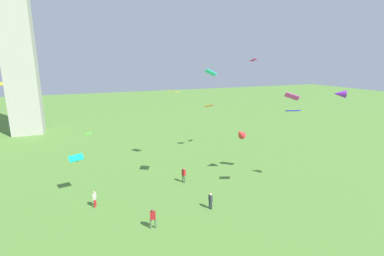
# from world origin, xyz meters

# --- Properties ---
(person_0) EXTENTS (0.25, 0.49, 1.58)m
(person_0) POSITION_xyz_m (2.39, 14.63, 0.89)
(person_0) COLOR #1E2333
(person_0) RESTS_ON ground_plane
(person_1) EXTENTS (0.37, 0.48, 1.60)m
(person_1) POSITION_xyz_m (-7.81, 19.18, 0.91)
(person_1) COLOR red
(person_1) RESTS_ON ground_plane
(person_2) EXTENTS (0.55, 0.38, 1.80)m
(person_2) POSITION_xyz_m (-3.51, 13.52, 1.02)
(person_2) COLOR #51754C
(person_2) RESTS_ON ground_plane
(person_3) EXTENTS (0.37, 0.55, 1.80)m
(person_3) POSITION_xyz_m (2.13, 21.17, 1.02)
(person_3) COLOR #51754C
(person_3) RESTS_ON ground_plane
(kite_flying_0) EXTENTS (1.95, 1.71, 1.57)m
(kite_flying_0) POSITION_xyz_m (9.42, 21.04, 5.19)
(kite_flying_0) COLOR red
(kite_flying_1) EXTENTS (1.54, 1.10, 0.57)m
(kite_flying_1) POSITION_xyz_m (-9.16, 22.61, 4.06)
(kite_flying_1) COLOR #10E0B1
(kite_flying_2) EXTENTS (0.94, 0.87, 0.43)m
(kite_flying_2) POSITION_xyz_m (-7.61, 30.28, 4.59)
(kite_flying_2) COLOR #5EE435
(kite_flying_4) EXTENTS (1.63, 1.75, 1.06)m
(kite_flying_4) POSITION_xyz_m (13.70, 17.47, 9.91)
(kite_flying_4) COLOR #DB33A8
(kite_flying_5) EXTENTS (1.39, 1.30, 0.46)m
(kite_flying_5) POSITION_xyz_m (14.84, 26.96, 13.85)
(kite_flying_5) COLOR #D3148A
(kite_flying_6) EXTENTS (1.49, 1.26, 0.30)m
(kite_flying_6) POSITION_xyz_m (10.75, 13.89, 9.07)
(kite_flying_6) COLOR #1F22D6
(kite_flying_7) EXTENTS (1.40, 1.36, 0.84)m
(kite_flying_7) POSITION_xyz_m (16.00, 13.28, 10.54)
(kite_flying_7) COLOR purple
(kite_flying_8) EXTENTS (1.52, 1.66, 0.45)m
(kite_flying_8) POSITION_xyz_m (3.33, 28.02, 9.88)
(kite_flying_8) COLOR yellow
(kite_flying_9) EXTENTS (1.54, 1.41, 0.58)m
(kite_flying_9) POSITION_xyz_m (10.03, 31.16, 7.02)
(kite_flying_9) COLOR orange
(kite_flying_10) EXTENTS (1.29, 1.75, 0.82)m
(kite_flying_10) POSITION_xyz_m (3.92, 18.17, 12.65)
(kite_flying_10) COLOR #21CBCC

